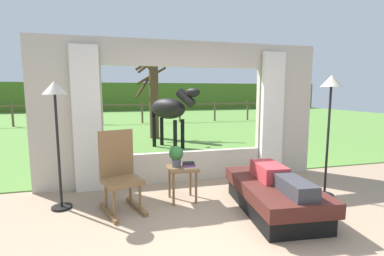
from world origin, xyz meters
TOP-DOWN VIEW (x-y plane):
  - ground_plane at (0.00, 0.00)m, footprint 12.00×12.00m
  - back_wall_with_window at (0.00, 2.26)m, footprint 5.20×0.12m
  - curtain_panel_left at (-1.69, 2.12)m, footprint 0.44×0.10m
  - curtain_panel_right at (1.69, 2.12)m, footprint 0.44×0.10m
  - outdoor_pasture_lawn at (0.00, 13.16)m, footprint 36.00×21.68m
  - distant_hill_ridge at (0.00, 23.00)m, footprint 36.00×2.00m
  - recliner_sofa at (0.86, 0.61)m, footprint 1.06×1.78m
  - reclining_person at (0.86, 0.56)m, footprint 0.40×1.44m
  - rocking_chair at (-1.20, 1.22)m, footprint 0.65×0.79m
  - side_table at (-0.28, 1.31)m, footprint 0.44×0.44m
  - potted_plant at (-0.36, 1.37)m, footprint 0.22×0.22m
  - book_stack at (-0.19, 1.25)m, footprint 0.20×0.15m
  - floor_lamp_left at (-2.02, 1.46)m, footprint 0.32×0.32m
  - floor_lamp_right at (1.97, 0.92)m, footprint 0.32×0.32m
  - horse at (0.25, 5.24)m, footprint 1.37×1.65m
  - pasture_tree at (0.00, 7.16)m, footprint 1.41×1.39m
  - pasture_fence_line at (0.00, 12.03)m, footprint 16.10×0.10m

SIDE VIEW (x-z plane):
  - ground_plane at x=0.00m, z-range 0.00..0.00m
  - outdoor_pasture_lawn at x=0.00m, z-range 0.00..0.02m
  - recliner_sofa at x=0.86m, z-range 0.01..0.43m
  - side_table at x=-0.28m, z-range 0.17..0.69m
  - reclining_person at x=0.86m, z-range 0.41..0.63m
  - rocking_chair at x=-1.20m, z-range -0.01..1.11m
  - book_stack at x=-0.19m, z-range 0.52..0.60m
  - potted_plant at x=-0.36m, z-range 0.54..0.86m
  - pasture_fence_line at x=0.00m, z-range 0.19..1.29m
  - horse at x=0.25m, z-range 0.29..2.02m
  - curtain_panel_left at x=-1.69m, z-range 0.00..2.40m
  - curtain_panel_right at x=1.69m, z-range 0.00..2.40m
  - distant_hill_ridge at x=0.00m, z-range 0.00..2.40m
  - back_wall_with_window at x=0.00m, z-range -0.03..2.52m
  - floor_lamp_left at x=-2.02m, z-range 0.55..2.35m
  - pasture_tree at x=0.00m, z-range -0.07..3.14m
  - floor_lamp_right at x=1.97m, z-range 0.59..2.50m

